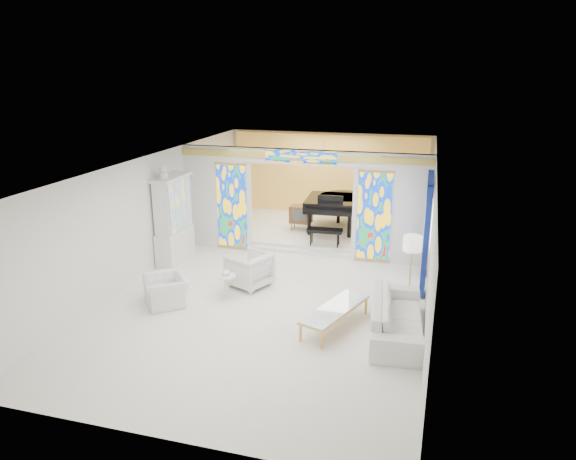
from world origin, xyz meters
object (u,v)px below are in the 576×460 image
(armchair_left, at_px, (167,290))
(coffee_table, at_px, (335,309))
(grand_piano, at_px, (338,203))
(armchair_right, at_px, (249,270))
(sofa, at_px, (397,317))
(tv_console, at_px, (301,214))
(china_cabinet, at_px, (174,220))

(armchair_left, relative_size, coffee_table, 0.50)
(grand_piano, bearing_deg, armchair_right, -108.71)
(sofa, distance_m, tv_console, 6.64)
(china_cabinet, xyz_separation_m, tv_console, (2.78, 3.12, -0.48))
(armchair_left, height_order, armchair_right, armchair_right)
(china_cabinet, bearing_deg, grand_piano, 43.16)
(armchair_left, xyz_separation_m, grand_piano, (2.78, 6.16, 0.69))
(china_cabinet, distance_m, coffee_table, 5.64)
(grand_piano, bearing_deg, coffee_table, -83.40)
(armchair_right, xyz_separation_m, coffee_table, (2.39, -1.52, -0.03))
(armchair_left, height_order, grand_piano, grand_piano)
(sofa, xyz_separation_m, grand_piano, (-2.31, 6.21, 0.64))
(sofa, xyz_separation_m, tv_console, (-3.39, 5.70, 0.31))
(coffee_table, distance_m, grand_piano, 6.37)
(armchair_left, distance_m, tv_console, 5.92)
(armchair_left, xyz_separation_m, armchair_right, (1.46, 1.43, 0.10))
(china_cabinet, xyz_separation_m, coffee_table, (4.93, -2.63, -0.78))
(grand_piano, height_order, tv_console, grand_piano)
(china_cabinet, distance_m, armchair_left, 2.88)
(armchair_right, distance_m, coffee_table, 2.83)
(coffee_table, relative_size, tv_console, 2.57)
(armchair_left, bearing_deg, grand_piano, 115.94)
(sofa, height_order, tv_console, tv_console)
(tv_console, bearing_deg, armchair_left, -105.96)
(armchair_left, bearing_deg, tv_console, 123.55)
(armchair_right, bearing_deg, sofa, 91.78)
(armchair_right, xyz_separation_m, grand_piano, (1.32, 4.73, 0.60))
(sofa, relative_size, tv_console, 3.28)
(armchair_left, bearing_deg, sofa, 49.72)
(armchair_left, distance_m, sofa, 5.09)
(armchair_right, bearing_deg, armchair_left, -21.75)
(coffee_table, distance_m, tv_console, 6.15)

